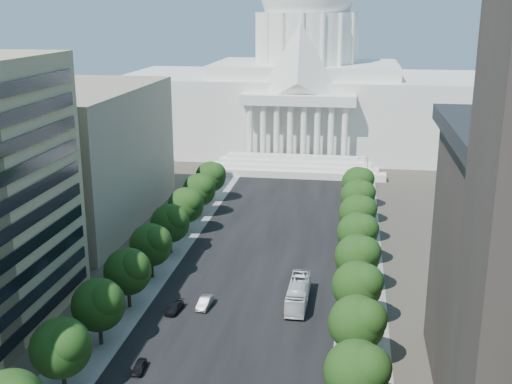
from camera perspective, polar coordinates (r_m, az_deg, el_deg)
The scene contains 30 objects.
road_asphalt at distance 129.71m, azimuth 0.88°, elevation -4.91°, with size 30.00×260.00×0.01m, color black.
sidewalk_left at distance 133.47m, azimuth -7.25°, elevation -4.42°, with size 8.00×260.00×0.02m, color gray.
sidewalk_right at distance 128.68m, azimuth 9.32°, elevation -5.31°, with size 8.00×260.00×0.02m, color gray.
capitol at distance 217.13m, azimuth 4.40°, elevation 9.03°, with size 120.00×56.00×73.00m.
office_block_left_far at distance 148.48m, azimuth -17.24°, elevation 3.12°, with size 38.00×52.00×30.00m, color gray.
tree_l_c at distance 84.23m, azimuth -16.82°, elevation -13.02°, with size 7.79×7.60×9.97m.
tree_l_d at distance 93.90m, azimuth -13.69°, elevation -9.62°, with size 7.79×7.60×9.97m.
tree_l_e at distance 104.06m, azimuth -11.21°, elevation -6.85°, with size 7.79×7.60×9.97m.
tree_l_f at distance 114.58m, azimuth -9.20°, elevation -4.57°, with size 7.79×7.60×9.97m.
tree_l_g at distance 125.36m, azimuth -7.54°, elevation -2.67°, with size 7.79×7.60×9.97m.
tree_l_h at distance 136.35m, azimuth -6.15°, elevation -1.08°, with size 7.79×7.60×9.97m.
tree_l_i at distance 147.49m, azimuth -4.97°, elevation 0.28°, with size 7.79×7.60×9.97m.
tree_l_j at distance 158.76m, azimuth -3.95°, elevation 1.44°, with size 7.79×7.60×9.97m.
tree_r_c at distance 77.01m, azimuth 9.18°, elevation -15.44°, with size 7.79×7.60×9.97m.
tree_r_d at distance 87.49m, azimuth 9.17°, elevation -11.35°, with size 7.79×7.60×9.97m.
tree_r_e at distance 98.31m, azimuth 9.16°, elevation -8.15°, with size 7.79×7.60×9.97m.
tree_r_f at distance 109.38m, azimuth 9.16°, elevation -5.59°, with size 7.79×7.60×9.97m.
tree_r_g at distance 120.63m, azimuth 9.15°, elevation -3.50°, with size 7.79×7.60×9.97m.
tree_r_h at distance 132.01m, azimuth 9.15°, elevation -1.77°, with size 7.79×7.60×9.97m.
tree_r_i at distance 143.49m, azimuth 9.15°, elevation -0.32°, with size 7.79×7.60×9.97m.
tree_r_j at distance 155.05m, azimuth 9.15°, elevation 0.92°, with size 7.79×7.60×9.97m.
streetlight_b at distance 76.71m, azimuth 10.37°, elevation -16.19°, with size 2.61×0.44×9.00m.
streetlight_c at distance 98.79m, azimuth 10.06°, elevation -8.47°, with size 2.61×0.44×9.00m.
streetlight_d at distance 122.00m, azimuth 9.88°, elevation -3.62°, with size 2.61×0.44×9.00m.
streetlight_e at distance 145.80m, azimuth 9.75°, elevation -0.34°, with size 2.61×0.44×9.00m.
streetlight_f at distance 169.95m, azimuth 9.66°, elevation 2.01°, with size 2.61×0.44×9.00m.
car_dark_a at distance 89.35m, azimuth -10.34°, elevation -15.05°, with size 1.51×3.75×1.28m, color black.
car_silver at distance 104.87m, azimuth -4.56°, elevation -9.78°, with size 1.71×4.90×1.61m, color #A4A7AC.
car_dark_b at distance 103.97m, azimuth -7.27°, elevation -10.18°, with size 1.89×4.64×1.35m, color black.
city_bus at distance 105.53m, azimuth 3.77°, elevation -8.98°, with size 3.05×13.05×3.63m, color silver.
Camera 1 is at (16.51, -29.99, 46.43)m, focal length 45.00 mm.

